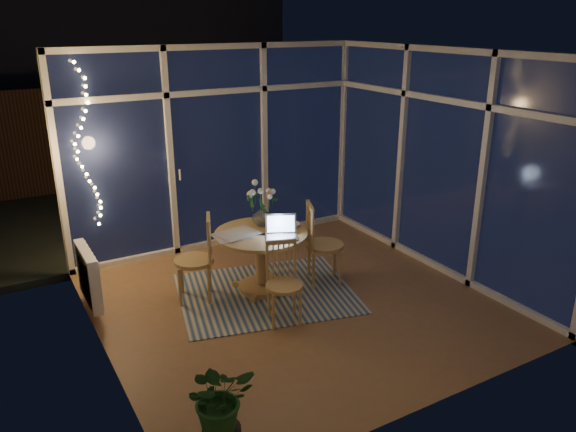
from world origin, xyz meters
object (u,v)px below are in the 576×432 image
object	(u,v)px
chair_left	(194,258)
chair_right	(325,243)
flower_vase	(262,216)
chair_front	(284,284)
dining_table	(261,262)
laptop	(281,227)
potted_plant	(220,402)

from	to	relation	value
chair_left	chair_right	distance (m)	1.48
chair_left	flower_vase	bearing A→B (deg)	114.59
chair_right	chair_front	xyz separation A→B (m)	(-0.84, -0.55, -0.07)
dining_table	chair_left	bearing A→B (deg)	167.02
chair_right	dining_table	bearing A→B (deg)	97.66
chair_left	chair_right	xyz separation A→B (m)	(1.44, -0.35, 0.01)
chair_left	chair_right	size ratio (longest dim) A/B	0.99
dining_table	chair_front	distance (m)	0.74
dining_table	chair_right	size ratio (longest dim) A/B	1.05
chair_left	laptop	distance (m)	0.99
chair_left	potted_plant	distance (m)	2.29
flower_vase	potted_plant	size ratio (longest dim) A/B	0.28
chair_front	laptop	distance (m)	0.67
chair_front	chair_left	bearing A→B (deg)	141.90
chair_right	laptop	size ratio (longest dim) A/B	2.92
chair_left	flower_vase	distance (m)	0.90
laptop	flower_vase	xyz separation A→B (m)	(-0.01, 0.44, -0.02)
chair_right	potted_plant	world-z (taller)	chair_right
laptop	potted_plant	size ratio (longest dim) A/B	0.44
laptop	chair_front	bearing A→B (deg)	-90.99
chair_right	laptop	distance (m)	0.68
flower_vase	potted_plant	bearing A→B (deg)	-123.80
chair_front	potted_plant	world-z (taller)	chair_front
dining_table	chair_front	world-z (taller)	chair_front
laptop	flower_vase	distance (m)	0.44
chair_left	laptop	bearing A→B (deg)	86.83
chair_left	chair_front	xyz separation A→B (m)	(0.60, -0.90, -0.06)
chair_left	flower_vase	size ratio (longest dim) A/B	4.58
chair_right	laptop	xyz separation A→B (m)	(-0.59, -0.06, 0.33)
chair_left	chair_front	size ratio (longest dim) A/B	1.14
dining_table	potted_plant	xyz separation A→B (m)	(-1.37, -2.03, 0.03)
chair_left	laptop	world-z (taller)	chair_left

